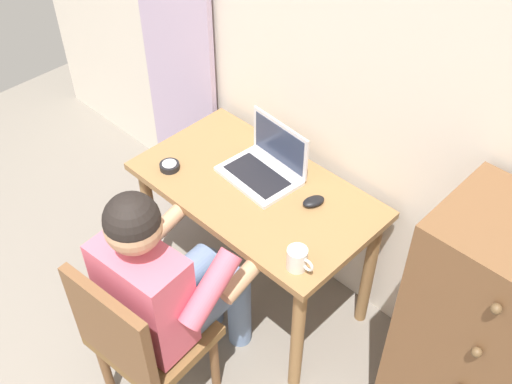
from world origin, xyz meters
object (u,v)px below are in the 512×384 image
at_px(laptop, 266,165).
at_px(chair, 139,338).
at_px(person_seated, 168,280).
at_px(computer_mouse, 314,201).
at_px(desk, 256,206).
at_px(coffee_mug, 298,259).
at_px(dresser, 493,348).
at_px(desk_clock, 170,166).

bearing_deg(laptop, chair, -81.56).
height_order(person_seated, computer_mouse, person_seated).
distance_m(desk, coffee_mug, 0.51).
height_order(desk, coffee_mug, coffee_mug).
distance_m(dresser, laptop, 1.17).
distance_m(dresser, person_seated, 1.24).
height_order(dresser, desk_clock, dresser).
bearing_deg(desk_clock, person_seated, -41.07).
xyz_separation_m(desk, computer_mouse, (0.25, 0.09, 0.13)).
relative_size(desk, dresser, 0.94).
relative_size(desk, coffee_mug, 9.05).
xyz_separation_m(dresser, desk_clock, (-1.49, -0.28, 0.17)).
distance_m(desk, dresser, 1.13).
height_order(desk, chair, chair).
bearing_deg(chair, laptop, 98.44).
bearing_deg(computer_mouse, dresser, 19.34).
xyz_separation_m(person_seated, computer_mouse, (0.17, 0.66, 0.09)).
height_order(dresser, laptop, dresser).
distance_m(desk, person_seated, 0.58).
height_order(computer_mouse, coffee_mug, coffee_mug).
xyz_separation_m(laptop, computer_mouse, (0.28, -0.00, -0.04)).
bearing_deg(desk, coffee_mug, -26.60).
height_order(laptop, computer_mouse, laptop).
bearing_deg(laptop, person_seated, -80.55).
bearing_deg(coffee_mug, chair, -122.20).
height_order(dresser, coffee_mug, dresser).
xyz_separation_m(desk, person_seated, (0.08, -0.57, 0.05)).
distance_m(laptop, desk_clock, 0.44).
height_order(chair, person_seated, person_seated).
distance_m(chair, coffee_mug, 0.70).
relative_size(desk, desk_clock, 12.07).
xyz_separation_m(dresser, computer_mouse, (-0.87, -0.01, 0.17)).
distance_m(desk, laptop, 0.20).
bearing_deg(dresser, person_seated, -147.33).
relative_size(dresser, computer_mouse, 11.59).
distance_m(person_seated, computer_mouse, 0.69).
distance_m(desk, chair, 0.77).
bearing_deg(desk_clock, chair, -51.08).
distance_m(computer_mouse, desk_clock, 0.67).
distance_m(laptop, computer_mouse, 0.28).
bearing_deg(dresser, laptop, -179.87).
relative_size(computer_mouse, coffee_mug, 0.83).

